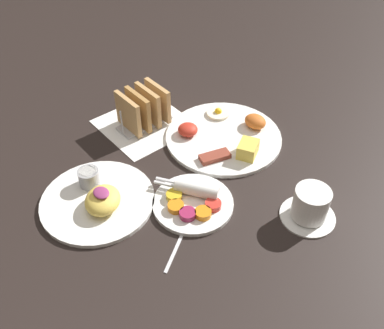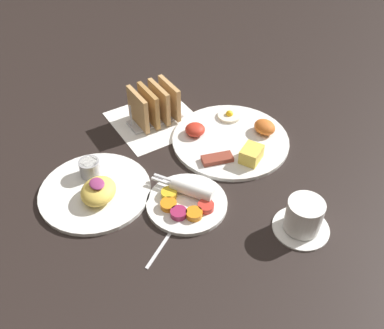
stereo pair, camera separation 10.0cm
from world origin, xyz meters
TOP-DOWN VIEW (x-y plane):
  - ground_plane at (0.00, 0.00)m, footprint 3.00×3.00m
  - napkin_flat at (-0.17, 0.09)m, footprint 0.22×0.22m
  - plate_breakfast at (0.02, 0.22)m, footprint 0.30×0.30m
  - plate_condiments at (0.14, 0.00)m, footprint 0.19×0.18m
  - plate_foreground at (0.01, -0.16)m, footprint 0.25×0.25m
  - toast_rack at (-0.17, 0.09)m, footprint 0.10×0.15m
  - coffee_cup at (0.33, 0.17)m, footprint 0.12×0.12m
  - teaspoon at (0.20, -0.08)m, footprint 0.08×0.11m

SIDE VIEW (x-z plane):
  - ground_plane at x=0.00m, z-range 0.00..0.00m
  - napkin_flat at x=-0.17m, z-range 0.00..0.00m
  - teaspoon at x=0.20m, z-range 0.00..0.01m
  - plate_breakfast at x=0.02m, z-range -0.01..0.03m
  - plate_condiments at x=0.14m, z-range -0.01..0.03m
  - plate_foreground at x=0.01m, z-range -0.01..0.04m
  - coffee_cup at x=0.33m, z-range 0.00..0.08m
  - toast_rack at x=-0.17m, z-range 0.00..0.10m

